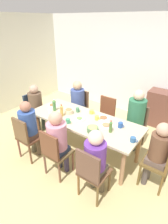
# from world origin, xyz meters

# --- Properties ---
(ground_plane) EXTENTS (6.95, 6.95, 0.00)m
(ground_plane) POSITION_xyz_m (0.00, 0.00, 0.00)
(ground_plane) COLOR #CCB97A
(wall_back) EXTENTS (6.03, 0.12, 2.60)m
(wall_back) POSITION_xyz_m (0.00, 2.30, 1.30)
(wall_back) COLOR silver
(wall_back) RESTS_ON ground_plane
(dining_table) EXTENTS (2.20, 0.86, 0.76)m
(dining_table) POSITION_xyz_m (0.00, 0.00, 0.68)
(dining_table) COLOR #C2B592
(dining_table) RESTS_ON ground_plane
(chair_0) EXTENTS (0.40, 0.40, 0.90)m
(chair_0) POSITION_xyz_m (0.73, -0.81, 0.51)
(chair_0) COLOR brown
(chair_0) RESTS_ON ground_plane
(person_0) EXTENTS (0.31, 0.31, 1.16)m
(person_0) POSITION_xyz_m (0.73, -0.72, 0.70)
(person_0) COLOR #555243
(person_0) RESTS_ON ground_plane
(chair_1) EXTENTS (0.40, 0.40, 0.90)m
(chair_1) POSITION_xyz_m (0.00, -0.81, 0.51)
(chair_1) COLOR brown
(chair_1) RESTS_ON ground_plane
(person_1) EXTENTS (0.32, 0.32, 1.21)m
(person_1) POSITION_xyz_m (0.00, -0.72, 0.73)
(person_1) COLOR #333743
(person_1) RESTS_ON ground_plane
(chair_2) EXTENTS (0.40, 0.40, 0.90)m
(chair_2) POSITION_xyz_m (-1.48, 0.00, 0.51)
(chair_2) COLOR #363045
(chair_2) RESTS_ON ground_plane
(person_2) EXTENTS (0.31, 0.31, 1.15)m
(person_2) POSITION_xyz_m (-1.39, 0.00, 0.69)
(person_2) COLOR #38494B
(person_2) RESTS_ON ground_plane
(chair_3) EXTENTS (0.40, 0.40, 0.90)m
(chair_3) POSITION_xyz_m (0.73, 0.81, 0.51)
(chair_3) COLOR brown
(chair_3) RESTS_ON ground_plane
(person_3) EXTENTS (0.34, 0.34, 1.28)m
(person_3) POSITION_xyz_m (0.73, 0.72, 0.77)
(person_3) COLOR #3C4838
(person_3) RESTS_ON ground_plane
(chair_4) EXTENTS (0.40, 0.40, 0.90)m
(chair_4) POSITION_xyz_m (0.00, 0.81, 0.51)
(chair_4) COLOR brown
(chair_4) RESTS_ON ground_plane
(chair_5) EXTENTS (0.40, 0.40, 0.90)m
(chair_5) POSITION_xyz_m (1.48, 0.00, 0.51)
(chair_5) COLOR brown
(chair_5) RESTS_ON ground_plane
(person_5) EXTENTS (0.30, 0.30, 1.16)m
(person_5) POSITION_xyz_m (1.39, 0.00, 0.70)
(person_5) COLOR #524845
(person_5) RESTS_ON ground_plane
(chair_6) EXTENTS (0.40, 0.40, 0.90)m
(chair_6) POSITION_xyz_m (-0.73, 0.81, 0.51)
(chair_6) COLOR brown
(chair_6) RESTS_ON ground_plane
(person_6) EXTENTS (0.34, 0.34, 1.18)m
(person_6) POSITION_xyz_m (-0.73, 0.72, 0.72)
(person_6) COLOR #2B3246
(person_6) RESTS_ON ground_plane
(chair_7) EXTENTS (0.40, 0.40, 0.90)m
(chair_7) POSITION_xyz_m (-0.73, -0.81, 0.51)
(chair_7) COLOR brown
(chair_7) RESTS_ON ground_plane
(person_7) EXTENTS (0.31, 0.31, 1.18)m
(person_7) POSITION_xyz_m (-0.73, -0.72, 0.71)
(person_7) COLOR brown
(person_7) RESTS_ON ground_plane
(plate_0) EXTENTS (0.20, 0.20, 0.04)m
(plate_0) POSITION_xyz_m (-0.07, -0.06, 0.77)
(plate_0) COLOR white
(plate_0) RESTS_ON dining_table
(plate_1) EXTENTS (0.24, 0.24, 0.04)m
(plate_1) POSITION_xyz_m (-0.90, 0.07, 0.77)
(plate_1) COLOR white
(plate_1) RESTS_ON dining_table
(plate_2) EXTENTS (0.26, 0.26, 0.04)m
(plate_2) POSITION_xyz_m (0.46, 0.03, 0.77)
(plate_2) COLOR silver
(plate_2) RESTS_ON dining_table
(plate_3) EXTENTS (0.26, 0.26, 0.04)m
(plate_3) POSITION_xyz_m (0.29, 0.24, 0.77)
(plate_3) COLOR silver
(plate_3) RESTS_ON dining_table
(bowl_0) EXTENTS (0.17, 0.17, 0.11)m
(bowl_0) POSITION_xyz_m (-0.38, 0.00, 0.81)
(bowl_0) COLOR beige
(bowl_0) RESTS_ON dining_table
(bowl_1) EXTENTS (0.19, 0.19, 0.10)m
(bowl_1) POSITION_xyz_m (0.37, -0.25, 0.81)
(bowl_1) COLOR #53824E
(bowl_1) RESTS_ON dining_table
(cup_0) EXTENTS (0.12, 0.08, 0.08)m
(cup_0) POSITION_xyz_m (-0.15, -0.29, 0.80)
(cup_0) COLOR #3E9267
(cup_0) RESTS_ON dining_table
(cup_1) EXTENTS (0.12, 0.08, 0.08)m
(cup_1) POSITION_xyz_m (0.21, 0.13, 0.79)
(cup_1) COLOR #EDBD4A
(cup_1) RESTS_ON dining_table
(cup_2) EXTENTS (0.11, 0.07, 0.09)m
(cup_2) POSITION_xyz_m (-0.28, 0.16, 0.80)
(cup_2) COLOR #4E835C
(cup_2) RESTS_ON dining_table
(cup_3) EXTENTS (0.12, 0.09, 0.07)m
(cup_3) POSITION_xyz_m (-0.01, 0.27, 0.79)
(cup_3) COLOR #E9D04D
(cup_3) RESTS_ON dining_table
(cup_4) EXTENTS (0.12, 0.09, 0.08)m
(cup_4) POSITION_xyz_m (1.03, -0.12, 0.80)
(cup_4) COLOR #336296
(cup_4) RESTS_ON dining_table
(cup_5) EXTENTS (0.12, 0.08, 0.10)m
(cup_5) POSITION_xyz_m (0.69, 0.14, 0.80)
(cup_5) COLOR #2B55A0
(cup_5) RESTS_ON dining_table
(cup_6) EXTENTS (0.11, 0.07, 0.09)m
(cup_6) POSITION_xyz_m (-0.69, -0.21, 0.80)
(cup_6) COLOR white
(cup_6) RESTS_ON dining_table
(bottle_0) EXTENTS (0.06, 0.06, 0.25)m
(bottle_0) POSITION_xyz_m (-0.42, -0.16, 0.87)
(bottle_0) COLOR gold
(bottle_0) RESTS_ON dining_table
(bottle_1) EXTENTS (0.07, 0.07, 0.25)m
(bottle_1) POSITION_xyz_m (-0.70, -0.07, 0.88)
(bottle_1) COLOR #447D40
(bottle_1) RESTS_ON dining_table
(bottle_2) EXTENTS (0.05, 0.05, 0.22)m
(bottle_2) POSITION_xyz_m (0.62, -0.09, 0.86)
(bottle_2) COLOR #4E7531
(bottle_2) RESTS_ON dining_table
(side_cabinet) EXTENTS (0.70, 0.44, 0.90)m
(side_cabinet) POSITION_xyz_m (0.92, 2.00, 0.45)
(side_cabinet) COLOR brown
(side_cabinet) RESTS_ON ground_plane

